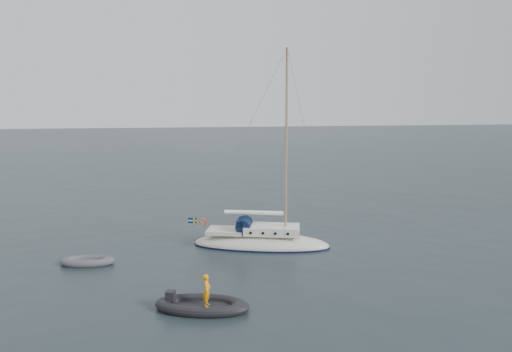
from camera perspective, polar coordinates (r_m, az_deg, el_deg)
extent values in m
plane|color=black|center=(32.76, 1.68, -7.61)|extent=(300.00, 300.00, 0.00)
ellipsoid|color=beige|center=(31.83, 0.61, -7.82)|extent=(8.57, 2.67, 1.43)
cube|color=white|center=(31.70, 1.81, -6.06)|extent=(3.43, 1.81, 0.52)
cube|color=beige|center=(31.26, -3.52, -6.57)|extent=(2.28, 1.81, 0.24)
cylinder|color=#0B1935|center=(31.32, -1.36, -5.74)|extent=(0.91, 1.57, 0.91)
cube|color=#0B1935|center=(31.24, -1.71, -5.42)|extent=(0.43, 1.57, 0.38)
cylinder|color=olive|center=(30.98, 3.41, 3.82)|extent=(0.14, 0.14, 11.42)
cylinder|color=olive|center=(30.94, 3.41, 4.87)|extent=(0.05, 2.09, 0.05)
cylinder|color=olive|center=(31.24, -0.24, -4.35)|extent=(4.00, 0.10, 0.10)
cylinder|color=white|center=(31.23, -0.24, -4.26)|extent=(3.72, 0.27, 0.27)
cylinder|color=#929299|center=(31.02, -6.34, -5.94)|extent=(0.04, 2.09, 0.04)
torus|color=#E65B1A|center=(31.57, -6.50, -5.69)|extent=(0.51, 0.10, 0.51)
cylinder|color=olive|center=(31.03, -6.95, -6.13)|extent=(0.03, 0.03, 0.86)
cube|color=navy|center=(30.94, -7.49, -5.64)|extent=(0.57, 0.02, 0.36)
cube|color=#DEA90A|center=(30.94, -7.49, -5.64)|extent=(0.59, 0.03, 0.09)
cube|color=#DEA90A|center=(30.95, -7.30, -5.63)|extent=(0.09, 0.03, 0.38)
cylinder|color=black|center=(32.34, -0.69, -5.76)|extent=(0.17, 0.06, 0.17)
cylinder|color=black|center=(30.60, -0.11, -6.59)|extent=(0.17, 0.06, 0.17)
cylinder|color=black|center=(32.47, 0.64, -5.70)|extent=(0.17, 0.06, 0.17)
cylinder|color=black|center=(30.74, 1.29, -6.52)|extent=(0.17, 0.06, 0.17)
cylinder|color=black|center=(32.62, 1.96, -5.64)|extent=(0.17, 0.06, 0.17)
cylinder|color=black|center=(30.90, 2.69, -6.45)|extent=(0.17, 0.06, 0.17)
cylinder|color=black|center=(32.79, 3.26, -5.57)|extent=(0.17, 0.06, 0.17)
cylinder|color=black|center=(31.07, 4.06, -6.38)|extent=(0.17, 0.06, 0.17)
cube|color=#4E4F54|center=(30.04, -18.72, -9.31)|extent=(1.85, 0.76, 0.11)
cube|color=black|center=(22.79, -6.17, -14.63)|extent=(2.63, 1.09, 0.13)
cube|color=black|center=(22.61, -9.89, -13.97)|extent=(0.38, 0.38, 0.66)
imported|color=orange|center=(22.51, -5.64, -12.81)|extent=(0.35, 0.53, 1.45)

